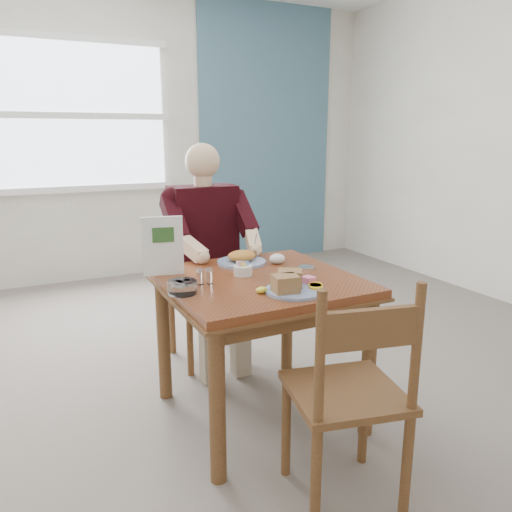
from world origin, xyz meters
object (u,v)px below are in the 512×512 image
far_plate (242,258)px  table (259,299)px  diner (207,239)px  near_plate (292,285)px  chair_near (350,395)px  chair_far (204,287)px

far_plate → table: bearing=-97.9°
diner → table: bearing=-90.0°
near_plate → table: bearing=95.7°
table → chair_near: chair_near is taller
table → far_plate: (0.04, 0.29, 0.14)m
chair_near → far_plate: size_ratio=2.77×
chair_far → chair_near: bearing=-89.5°
table → near_plate: 0.31m
chair_near → table: bearing=90.9°
diner → far_plate: 0.42m
table → chair_far: (0.00, 0.80, -0.16)m
far_plate → diner: bearing=95.5°
near_plate → far_plate: bearing=88.7°
table → chair_far: chair_far is taller
chair_near → near_plate: size_ratio=2.87×
table → chair_near: 0.76m
chair_near → near_plate: chair_near is taller
chair_far → far_plate: bearing=-85.5°
table → chair_far: 0.81m
table → near_plate: bearing=-84.3°
chair_far → diner: bearing=-90.0°
table → diner: bearing=90.0°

